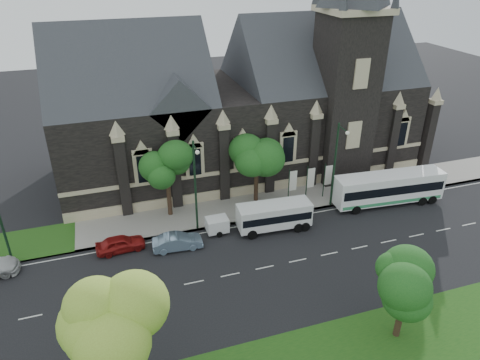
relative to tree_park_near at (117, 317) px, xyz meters
name	(u,v)px	position (x,y,z in m)	size (l,w,h in m)	color
ground	(265,268)	(11.77, 8.77, -6.42)	(160.00, 160.00, 0.00)	black
sidewalk	(231,210)	(11.77, 18.27, -6.34)	(80.00, 5.00, 0.15)	gray
museum	(250,101)	(16.89, 27.55, 1.75)	(40.00, 17.70, 29.90)	black
tree_park_near	(117,317)	(0.00, 0.00, 0.00)	(4.42, 4.42, 8.56)	black
tree_park_east	(408,280)	(17.95, -0.55, -1.80)	(3.40, 3.40, 6.28)	black
tree_walk_right	(258,149)	(14.98, 19.48, -0.60)	(4.08, 4.08, 7.80)	black
tree_walk_left	(168,162)	(5.97, 19.47, -0.68)	(3.91, 3.91, 7.64)	black
street_lamp_near	(336,161)	(21.77, 15.86, -1.30)	(0.36, 1.88, 9.00)	#15301D
street_lamp_mid	(196,182)	(7.77, 15.86, -1.30)	(0.36, 1.88, 9.00)	#15301D
banner_flag_left	(292,183)	(18.06, 17.77, -4.03)	(0.90, 0.10, 4.00)	#15301D
banner_flag_center	(309,180)	(20.06, 17.77, -4.03)	(0.90, 0.10, 4.00)	#15301D
banner_flag_right	(327,177)	(22.06, 17.77, -4.03)	(0.90, 0.10, 4.00)	#15301D
tour_coach	(389,188)	(27.51, 14.68, -4.59)	(11.59, 3.39, 3.34)	white
shuttle_bus	(274,215)	(14.64, 13.89, -4.88)	(6.98, 2.80, 2.65)	white
box_trailer	(217,225)	(9.39, 14.92, -5.54)	(2.89, 1.69, 1.54)	white
sedan	(177,242)	(5.42, 13.62, -5.70)	(1.51, 4.34, 1.43)	#7792AC
car_far_red	(120,244)	(0.65, 14.88, -5.70)	(1.69, 4.20, 1.43)	maroon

